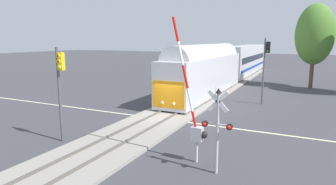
{
  "coord_description": "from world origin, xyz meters",
  "views": [
    {
      "loc": [
        9.73,
        -19.04,
        5.98
      ],
      "look_at": [
        0.31,
        0.46,
        2.0
      ],
      "focal_mm": 31.06,
      "sensor_mm": 36.0,
      "label": 1
    }
  ],
  "objects_px": {
    "commuter_train": "(229,63)",
    "traffic_signal_median": "(60,79)",
    "traffic_signal_far_side": "(266,61)",
    "crossing_signal_mast": "(217,123)",
    "crossing_gate_near": "(195,119)",
    "oak_far_right": "(315,35)"
  },
  "relations": [
    {
      "from": "crossing_gate_near",
      "to": "traffic_signal_median",
      "type": "xyz_separation_m",
      "value": [
        -7.97,
        -0.67,
        1.55
      ]
    },
    {
      "from": "traffic_signal_median",
      "to": "oak_far_right",
      "type": "height_order",
      "value": "oak_far_right"
    },
    {
      "from": "commuter_train",
      "to": "oak_far_right",
      "type": "xyz_separation_m",
      "value": [
        10.17,
        0.36,
        3.74
      ]
    },
    {
      "from": "crossing_signal_mast",
      "to": "oak_far_right",
      "type": "relative_size",
      "value": 0.38
    },
    {
      "from": "commuter_train",
      "to": "crossing_gate_near",
      "type": "xyz_separation_m",
      "value": [
        4.99,
        -26.65,
        -0.62
      ]
    },
    {
      "from": "crossing_gate_near",
      "to": "crossing_signal_mast",
      "type": "height_order",
      "value": "crossing_gate_near"
    },
    {
      "from": "oak_far_right",
      "to": "traffic_signal_median",
      "type": "bearing_deg",
      "value": -115.42
    },
    {
      "from": "commuter_train",
      "to": "oak_far_right",
      "type": "relative_size",
      "value": 4.08
    },
    {
      "from": "commuter_train",
      "to": "traffic_signal_far_side",
      "type": "height_order",
      "value": "traffic_signal_far_side"
    },
    {
      "from": "commuter_train",
      "to": "crossing_gate_near",
      "type": "relative_size",
      "value": 5.91
    },
    {
      "from": "crossing_signal_mast",
      "to": "traffic_signal_far_side",
      "type": "bearing_deg",
      "value": 90.48
    },
    {
      "from": "commuter_train",
      "to": "traffic_signal_median",
      "type": "distance_m",
      "value": 27.5
    },
    {
      "from": "crossing_signal_mast",
      "to": "oak_far_right",
      "type": "bearing_deg",
      "value": 82.17
    },
    {
      "from": "commuter_train",
      "to": "traffic_signal_median",
      "type": "xyz_separation_m",
      "value": [
        -2.98,
        -27.32,
        0.93
      ]
    },
    {
      "from": "commuter_train",
      "to": "traffic_signal_median",
      "type": "bearing_deg",
      "value": -96.23
    },
    {
      "from": "commuter_train",
      "to": "traffic_signal_median",
      "type": "height_order",
      "value": "traffic_signal_median"
    },
    {
      "from": "crossing_gate_near",
      "to": "traffic_signal_median",
      "type": "bearing_deg",
      "value": -175.21
    },
    {
      "from": "crossing_signal_mast",
      "to": "crossing_gate_near",
      "type": "bearing_deg",
      "value": 149.35
    },
    {
      "from": "commuter_train",
      "to": "crossing_gate_near",
      "type": "bearing_deg",
      "value": -79.4
    },
    {
      "from": "traffic_signal_median",
      "to": "traffic_signal_far_side",
      "type": "xyz_separation_m",
      "value": [
        9.2,
        15.53,
        0.34
      ]
    },
    {
      "from": "traffic_signal_median",
      "to": "crossing_gate_near",
      "type": "bearing_deg",
      "value": 4.79
    },
    {
      "from": "traffic_signal_far_side",
      "to": "commuter_train",
      "type": "bearing_deg",
      "value": 117.8
    }
  ]
}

